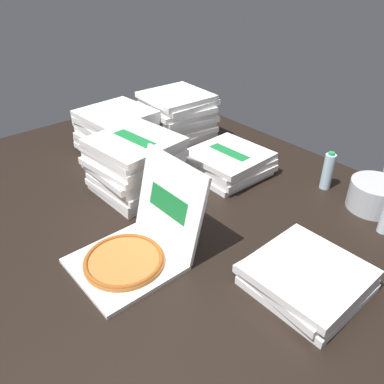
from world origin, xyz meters
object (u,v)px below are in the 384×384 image
(pizza_stack_right_far, at_px, (228,162))
(pizza_stack_left_mid, at_px, (117,132))
(pizza_stack_left_far, at_px, (135,165))
(water_bottle_5, at_px, (328,171))
(open_pizza_box, at_px, (136,246))
(pizza_stack_right_mid, at_px, (306,277))
(ice_bucket, at_px, (374,195))
(pizza_stack_center_near, at_px, (178,116))

(pizza_stack_right_far, height_order, pizza_stack_left_mid, pizza_stack_left_mid)
(pizza_stack_left_far, bearing_deg, water_bottle_5, 50.93)
(pizza_stack_left_mid, relative_size, water_bottle_5, 2.05)
(open_pizza_box, height_order, pizza_stack_right_mid, open_pizza_box)
(open_pizza_box, relative_size, pizza_stack_right_mid, 1.18)
(pizza_stack_right_far, xyz_separation_m, ice_bucket, (0.77, 0.32, 0.00))
(pizza_stack_left_mid, bearing_deg, ice_bucket, 24.78)
(pizza_stack_left_far, bearing_deg, ice_bucket, 41.69)
(pizza_stack_right_mid, xyz_separation_m, pizza_stack_left_far, (-1.08, -0.11, 0.11))
(pizza_stack_right_mid, relative_size, pizza_stack_center_near, 0.92)
(pizza_stack_left_mid, bearing_deg, pizza_stack_right_mid, -2.90)
(pizza_stack_left_mid, bearing_deg, water_bottle_5, 29.18)
(pizza_stack_right_far, bearing_deg, pizza_stack_right_mid, -26.40)
(pizza_stack_right_far, height_order, pizza_stack_center_near, pizza_stack_center_near)
(open_pizza_box, height_order, pizza_stack_left_mid, open_pizza_box)
(pizza_stack_right_far, relative_size, pizza_stack_left_mid, 0.95)
(water_bottle_5, bearing_deg, pizza_stack_left_mid, -150.82)
(pizza_stack_center_near, bearing_deg, pizza_stack_left_far, -56.96)
(ice_bucket, bearing_deg, water_bottle_5, -177.09)
(pizza_stack_left_far, bearing_deg, pizza_stack_center_near, 123.04)
(pizza_stack_right_far, bearing_deg, water_bottle_5, 31.94)
(pizza_stack_right_far, relative_size, pizza_stack_left_far, 0.94)
(open_pizza_box, relative_size, pizza_stack_right_far, 1.18)
(pizza_stack_right_far, xyz_separation_m, pizza_stack_center_near, (-0.61, 0.09, 0.09))
(ice_bucket, distance_m, water_bottle_5, 0.28)
(pizza_stack_right_mid, distance_m, pizza_stack_center_near, 1.59)
(open_pizza_box, height_order, water_bottle_5, open_pizza_box)
(open_pizza_box, relative_size, pizza_stack_center_near, 1.08)
(pizza_stack_right_far, relative_size, pizza_stack_center_near, 0.92)
(pizza_stack_right_mid, bearing_deg, pizza_stack_left_mid, 177.10)
(ice_bucket, bearing_deg, pizza_stack_right_far, -157.44)
(pizza_stack_right_far, bearing_deg, pizza_stack_left_mid, -152.86)
(open_pizza_box, xyz_separation_m, ice_bucket, (0.48, 1.19, 0.00))
(pizza_stack_right_far, height_order, pizza_stack_left_far, pizza_stack_left_far)
(open_pizza_box, xyz_separation_m, pizza_stack_left_far, (-0.49, 0.33, 0.09))
(pizza_stack_right_far, xyz_separation_m, water_bottle_5, (0.49, 0.31, 0.04))
(water_bottle_5, bearing_deg, open_pizza_box, -99.78)
(open_pizza_box, distance_m, pizza_stack_left_far, 0.59)
(pizza_stack_right_mid, height_order, pizza_stack_left_mid, pizza_stack_left_mid)
(pizza_stack_right_far, bearing_deg, pizza_stack_left_far, -110.06)
(pizza_stack_right_mid, relative_size, pizza_stack_left_far, 0.94)
(open_pizza_box, distance_m, pizza_stack_center_near, 1.32)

